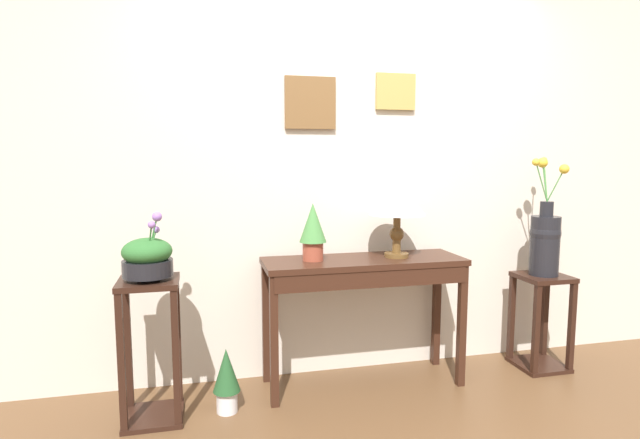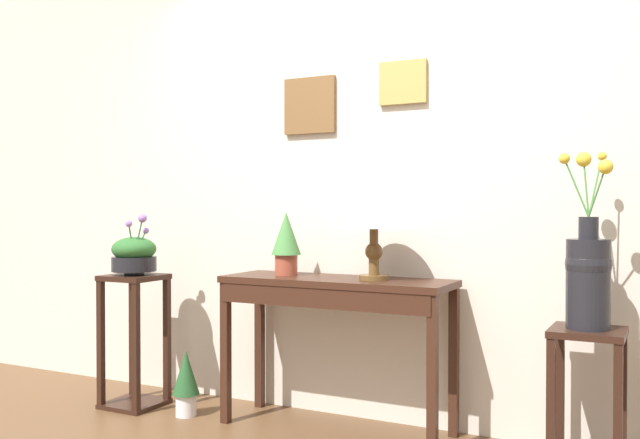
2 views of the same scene
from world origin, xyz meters
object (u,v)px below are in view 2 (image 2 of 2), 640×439
potted_plant_on_console (286,240)px  pedestal_stand_right (587,402)px  pedestal_stand_left (134,341)px  potted_plant_floor (186,380)px  flower_vase_tall_right (588,272)px  planter_bowl_wide_left (134,254)px  console_table (334,301)px  table_lamp (374,211)px

potted_plant_on_console → pedestal_stand_right: 1.69m
pedestal_stand_left → potted_plant_floor: (0.39, -0.02, -0.18)m
pedestal_stand_left → potted_plant_on_console: bearing=10.7°
potted_plant_on_console → flower_vase_tall_right: size_ratio=0.44×
pedestal_stand_left → planter_bowl_wide_left: planter_bowl_wide_left is taller
console_table → planter_bowl_wide_left: 1.26m
console_table → potted_plant_on_console: bearing=172.4°
table_lamp → pedestal_stand_right: 1.32m
pedestal_stand_left → pedestal_stand_right: (2.47, 0.12, -0.07)m
table_lamp → planter_bowl_wide_left: 1.48m
pedestal_stand_left → flower_vase_tall_right: (2.47, 0.12, 0.50)m
pedestal_stand_left → planter_bowl_wide_left: bearing=-3.0°
console_table → pedestal_stand_right: (1.24, -0.01, -0.36)m
potted_plant_on_console → pedestal_stand_right: bearing=-2.1°
console_table → table_lamp: bearing=6.3°
potted_plant_on_console → pedestal_stand_left: 1.12m
console_table → pedestal_stand_left: size_ratio=1.58×
console_table → potted_plant_floor: 0.98m
table_lamp → potted_plant_floor: size_ratio=1.29×
planter_bowl_wide_left → pedestal_stand_right: size_ratio=0.56×
pedestal_stand_left → potted_plant_floor: 0.43m
console_table → potted_plant_on_console: 0.44m
table_lamp → planter_bowl_wide_left: (-1.45, -0.16, -0.26)m
flower_vase_tall_right → potted_plant_floor: size_ratio=2.11×
console_table → flower_vase_tall_right: size_ratio=1.58×
console_table → flower_vase_tall_right: 1.25m
planter_bowl_wide_left → potted_plant_floor: bearing=-2.7°
pedestal_stand_right → flower_vase_tall_right: size_ratio=0.82×
pedestal_stand_right → console_table: bearing=179.3°
pedestal_stand_left → flower_vase_tall_right: size_ratio=1.00×
pedestal_stand_left → planter_bowl_wide_left: size_ratio=2.17×
pedestal_stand_right → potted_plant_on_console: bearing=177.9°
potted_plant_on_console → planter_bowl_wide_left: (-0.92, -0.17, -0.10)m
table_lamp → flower_vase_tall_right: 1.06m
planter_bowl_wide_left → pedestal_stand_right: planter_bowl_wide_left is taller
pedestal_stand_right → potted_plant_floor: size_ratio=1.73×
console_table → potted_plant_floor: size_ratio=3.32×
planter_bowl_wide_left → potted_plant_on_console: bearing=10.7°
console_table → potted_plant_floor: console_table is taller
potted_plant_on_console → console_table: bearing=-7.6°
table_lamp → potted_plant_floor: table_lamp is taller
potted_plant_on_console → pedestal_stand_right: size_ratio=0.54×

